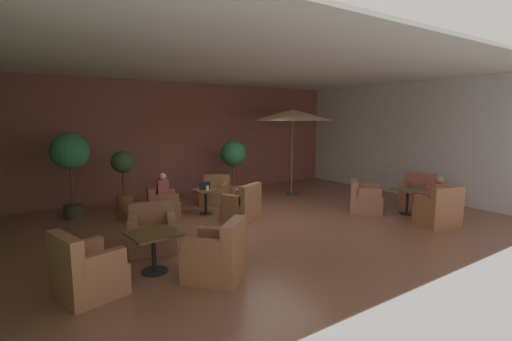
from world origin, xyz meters
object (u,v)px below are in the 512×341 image
(armchair_front_left_north, at_px, (162,206))
(potted_tree_left_corner, at_px, (234,158))
(iced_drink_cup, at_px, (207,188))
(patron_blue_shirt, at_px, (439,193))
(patio_umbrella_tall_red, at_px, (292,115))
(armchair_front_right_east, at_px, (439,211))
(armchair_front_left_south, at_px, (215,194))
(armchair_mid_center_east, at_px, (217,257))
(armchair_front_left_east, at_px, (242,207))
(armchair_front_right_north, at_px, (364,200))
(open_laptop, at_px, (204,187))
(patron_by_window, at_px, (163,189))
(cafe_table_front_left, at_px, (206,195))
(armchair_front_right_south, at_px, (417,195))
(potted_tree_mid_left, at_px, (123,174))
(cafe_table_front_right, at_px, (408,195))
(potted_tree_mid_right, at_px, (70,157))
(cafe_table_mid_center, at_px, (153,243))
(armchair_mid_center_north, at_px, (86,272))
(armchair_mid_center_south, at_px, (153,233))

(armchair_front_left_north, height_order, potted_tree_left_corner, potted_tree_left_corner)
(iced_drink_cup, bearing_deg, patron_blue_shirt, -43.14)
(patio_umbrella_tall_red, bearing_deg, armchair_front_right_east, -82.52)
(armchair_front_left_south, height_order, armchair_mid_center_east, armchair_mid_center_east)
(armchair_front_left_east, distance_m, armchair_front_right_north, 3.24)
(iced_drink_cup, height_order, open_laptop, open_laptop)
(armchair_mid_center_east, height_order, potted_tree_left_corner, potted_tree_left_corner)
(patron_by_window, xyz_separation_m, open_laptop, (0.97, -0.23, -0.04))
(cafe_table_front_left, xyz_separation_m, armchair_front_right_south, (5.22, -2.48, -0.16))
(potted_tree_mid_left, bearing_deg, armchair_mid_center_east, -89.03)
(cafe_table_front_right, relative_size, armchair_front_right_north, 0.57)
(armchair_front_left_east, xyz_separation_m, potted_tree_mid_left, (-2.09, 2.48, 0.66))
(potted_tree_mid_right, relative_size, patron_by_window, 3.05)
(cafe_table_mid_center, bearing_deg, armchair_mid_center_east, -47.73)
(cafe_table_front_left, bearing_deg, patron_by_window, 166.35)
(armchair_mid_center_north, relative_size, open_laptop, 3.03)
(cafe_table_front_right, bearing_deg, armchair_mid_center_north, -178.72)
(potted_tree_mid_right, bearing_deg, cafe_table_mid_center, -82.02)
(armchair_front_left_east, height_order, armchair_mid_center_east, armchair_mid_center_east)
(armchair_front_left_north, bearing_deg, armchair_mid_center_north, -124.01)
(armchair_mid_center_south, bearing_deg, armchair_front_right_north, -3.52)
(potted_tree_left_corner, bearing_deg, open_laptop, -140.31)
(cafe_table_front_left, height_order, patron_by_window, patron_by_window)
(armchair_front_left_north, xyz_separation_m, armchair_mid_center_north, (-2.20, -3.25, 0.03))
(potted_tree_mid_left, bearing_deg, armchair_front_left_south, -16.21)
(armchair_front_right_east, relative_size, patron_blue_shirt, 1.37)
(armchair_front_left_north, height_order, armchair_mid_center_north, armchair_mid_center_north)
(patio_umbrella_tall_red, bearing_deg, potted_tree_mid_left, 170.30)
(armchair_front_right_east, bearing_deg, potted_tree_mid_left, 136.08)
(armchair_front_left_north, bearing_deg, cafe_table_mid_center, -111.65)
(open_laptop, bearing_deg, armchair_front_right_south, -25.41)
(armchair_mid_center_east, relative_size, iced_drink_cup, 9.77)
(armchair_mid_center_north, bearing_deg, cafe_table_mid_center, 14.84)
(armchair_front_left_south, xyz_separation_m, patron_by_window, (-1.72, -0.58, 0.42))
(armchair_front_right_north, bearing_deg, patio_umbrella_tall_red, 94.09)
(armchair_front_left_east, relative_size, potted_tree_mid_right, 0.48)
(potted_tree_left_corner, height_order, potted_tree_mid_left, potted_tree_left_corner)
(patron_blue_shirt, bearing_deg, potted_tree_left_corner, 113.49)
(cafe_table_front_left, bearing_deg, armchair_front_right_north, -30.47)
(armchair_front_right_east, bearing_deg, armchair_mid_center_north, 173.39)
(cafe_table_mid_center, distance_m, potted_tree_mid_right, 4.38)
(armchair_front_left_east, bearing_deg, cafe_table_front_right, -26.25)
(armchair_front_left_south, xyz_separation_m, potted_tree_left_corner, (0.96, 0.61, 0.92))
(armchair_mid_center_north, relative_size, patron_by_window, 1.41)
(armchair_front_right_south, distance_m, open_laptop, 5.83)
(iced_drink_cup, bearing_deg, patio_umbrella_tall_red, 12.78)
(cafe_table_front_right, bearing_deg, cafe_table_mid_center, 179.11)
(armchair_front_left_south, relative_size, cafe_table_mid_center, 1.33)
(cafe_table_front_right, bearing_deg, armchair_front_right_north, 133.03)
(armchair_front_right_south, bearing_deg, armchair_mid_center_north, -176.46)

